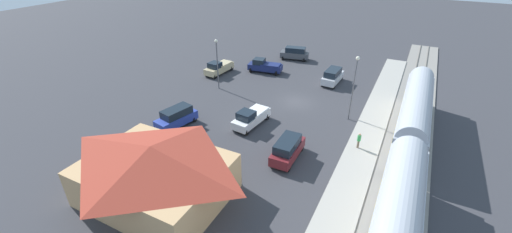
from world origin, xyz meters
TOP-DOWN VIEW (x-y plane):
  - ground_plane at (0.00, 0.00)m, footprint 200.00×200.00m
  - railway_track at (-14.00, 0.00)m, footprint 4.80×70.00m
  - platform at (-10.00, 0.00)m, footprint 3.20×46.00m
  - passenger_train at (-14.00, 10.81)m, footprint 2.93×34.91m
  - station_building at (4.00, 22.00)m, footprint 12.03×9.38m
  - pedestrian_on_platform at (-9.52, 7.54)m, footprint 0.36×0.36m
  - suv_charcoal at (6.48, -15.97)m, footprint 5.19×3.10m
  - suv_silver at (-2.45, -8.39)m, footprint 2.20×4.99m
  - pickup_tan at (14.77, -3.96)m, footprint 2.48×5.57m
  - pickup_navy at (8.58, -7.92)m, footprint 5.63×3.11m
  - suv_blue at (10.11, 12.09)m, footprint 2.95×5.20m
  - pickup_white at (2.59, 8.07)m, footprint 2.55×5.59m
  - suv_maroon at (-3.64, 12.18)m, footprint 2.02×4.93m
  - light_pole_near_platform at (-7.20, 1.48)m, footprint 0.44×0.44m
  - light_pole_lot_center at (11.62, 0.96)m, footprint 0.44×0.44m

SIDE VIEW (x-z plane):
  - ground_plane at x=0.00m, z-range 0.00..0.00m
  - railway_track at x=-14.00m, z-range -0.06..0.24m
  - platform at x=-10.00m, z-range 0.00..0.30m
  - pickup_tan at x=14.77m, z-range -0.04..2.10m
  - pickup_navy at x=8.58m, z-range -0.04..2.10m
  - pickup_white at x=2.59m, z-range -0.04..2.10m
  - suv_charcoal at x=6.48m, z-range 0.04..2.26m
  - suv_silver at x=-2.45m, z-range 0.04..2.26m
  - suv_blue at x=10.11m, z-range 0.04..2.26m
  - suv_maroon at x=-3.64m, z-range 0.04..2.26m
  - pedestrian_on_platform at x=-9.52m, z-range 0.43..2.14m
  - station_building at x=4.00m, z-range 0.09..5.13m
  - passenger_train at x=-14.00m, z-range 0.37..5.35m
  - light_pole_lot_center at x=11.62m, z-range 0.97..8.15m
  - light_pole_near_platform at x=-7.20m, z-range 1.01..8.86m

